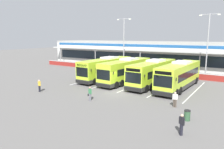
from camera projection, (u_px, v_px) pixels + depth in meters
The scene contains 19 objects.
ground_plane at pixel (119, 92), 28.15m from camera, with size 200.00×200.00×0.00m, color #605E5B.
terminal_building at pixel (178, 55), 49.86m from camera, with size 70.00×13.00×6.00m.
red_barrier_wall at pixel (159, 72), 40.04m from camera, with size 60.00×0.40×1.10m.
coach_bus_leftmost at pixel (106, 69), 36.27m from camera, with size 3.30×12.24×3.78m.
coach_bus_left_centre at pixel (126, 71), 34.00m from camera, with size 3.30×12.24×3.78m.
coach_bus_centre at pixel (153, 73), 31.92m from camera, with size 3.30×12.24×3.78m.
coach_bus_right_centre at pixel (179, 76), 29.73m from camera, with size 3.30×12.24×3.78m.
bay_stripe_far_west at pixel (96, 78), 37.60m from camera, with size 0.14×13.00×0.01m, color silver.
bay_stripe_west at pixel (116, 81), 35.36m from camera, with size 0.14×13.00×0.01m, color silver.
bay_stripe_mid_west at pixel (139, 84), 33.11m from camera, with size 0.14×13.00×0.01m, color silver.
bay_stripe_centre at pixel (165, 87), 30.86m from camera, with size 0.14×13.00×0.01m, color silver.
bay_stripe_mid_east at pixel (195, 91), 28.62m from camera, with size 0.14×13.00×0.01m, color silver.
pedestrian_with_handbag at pixel (90, 93), 24.18m from camera, with size 0.64×0.46×1.62m.
pedestrian_in_dark_coat at pixel (175, 99), 21.95m from camera, with size 0.50×0.37×1.62m.
pedestrian_child at pixel (182, 124), 15.71m from camera, with size 0.49×0.42×1.62m.
pedestrian_near_bin at pixel (39, 85), 28.11m from camera, with size 0.54×0.35×1.62m.
lamp_post_west at pixel (124, 41), 45.12m from camera, with size 3.24×0.28×11.00m.
lamp_post_centre at pixel (208, 42), 36.10m from camera, with size 3.24×0.28×11.00m.
litter_bin at pixel (187, 115), 18.51m from camera, with size 0.54×0.54×0.93m.
Camera 1 is at (14.06, -23.43, 7.21)m, focal length 34.20 mm.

